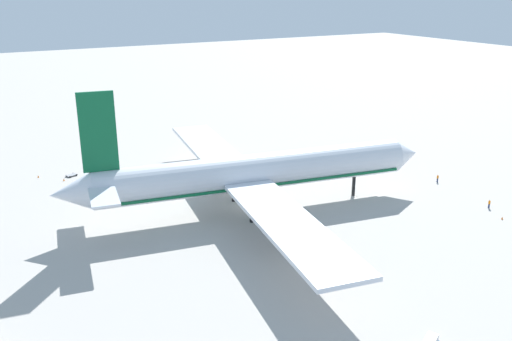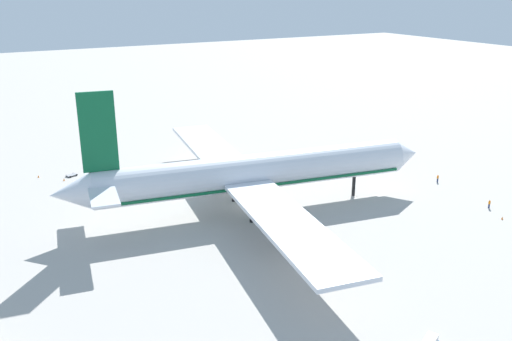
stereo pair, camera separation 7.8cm
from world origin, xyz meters
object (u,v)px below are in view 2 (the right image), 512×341
(ground_worker_1, at_px, (489,204))
(ground_worker_3, at_px, (438,178))
(traffic_cone_2, at_px, (38,176))
(baggage_cart_2, at_px, (72,175))
(airliner, at_px, (250,173))
(traffic_cone_1, at_px, (502,218))
(traffic_cone_0, at_px, (64,180))

(ground_worker_1, xyz_separation_m, ground_worker_3, (2.56, 15.60, 0.00))
(traffic_cone_2, bearing_deg, baggage_cart_2, -22.17)
(airliner, bearing_deg, ground_worker_3, -8.14)
(ground_worker_1, relative_size, traffic_cone_1, 3.04)
(ground_worker_1, relative_size, traffic_cone_2, 3.04)
(traffic_cone_0, relative_size, traffic_cone_2, 1.00)
(traffic_cone_0, distance_m, traffic_cone_1, 90.69)
(ground_worker_3, height_order, traffic_cone_2, ground_worker_3)
(traffic_cone_0, height_order, traffic_cone_2, same)
(traffic_cone_2, bearing_deg, traffic_cone_0, -47.92)
(traffic_cone_1, height_order, traffic_cone_2, same)
(airliner, relative_size, traffic_cone_1, 150.95)
(airliner, bearing_deg, baggage_cart_2, 125.06)
(ground_worker_1, distance_m, traffic_cone_0, 89.30)
(ground_worker_1, distance_m, traffic_cone_2, 96.08)
(baggage_cart_2, relative_size, traffic_cone_0, 5.35)
(ground_worker_1, relative_size, traffic_cone_0, 3.04)
(airliner, xyz_separation_m, traffic_cone_2, (-32.73, 39.81, -7.21))
(airliner, xyz_separation_m, ground_worker_3, (43.54, -6.23, -6.63))
(traffic_cone_0, bearing_deg, ground_worker_3, -29.74)
(airliner, distance_m, traffic_cone_2, 52.04)
(ground_worker_3, relative_size, traffic_cone_0, 3.05)
(ground_worker_1, xyz_separation_m, traffic_cone_1, (-2.45, -4.93, -0.57))
(airliner, relative_size, ground_worker_3, 49.48)
(ground_worker_3, bearing_deg, airliner, 171.86)
(baggage_cart_2, xyz_separation_m, ground_worker_3, (69.55, -43.31, 0.59))
(traffic_cone_1, bearing_deg, traffic_cone_2, 136.95)
(airliner, relative_size, ground_worker_1, 49.60)
(traffic_cone_1, bearing_deg, traffic_cone_0, 137.31)
(baggage_cart_2, bearing_deg, ground_worker_3, -31.91)
(baggage_cart_2, relative_size, ground_worker_1, 1.76)
(airliner, bearing_deg, traffic_cone_2, 129.42)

